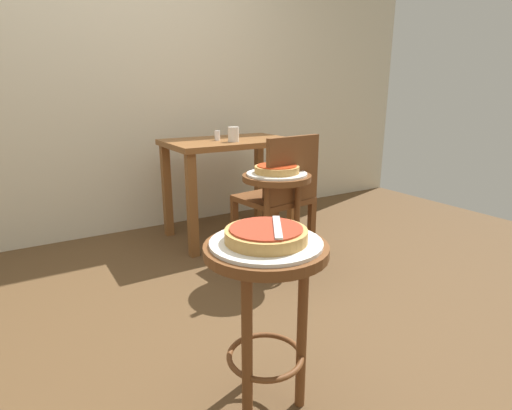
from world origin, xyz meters
The scene contains 13 objects.
ground_plane centered at (0.00, 0.00, 0.00)m, with size 6.00×6.00×0.00m, color brown.
back_wall centered at (0.00, 1.65, 1.50)m, with size 6.00×0.10×3.00m, color beige.
stool_foreground centered at (-0.02, -0.60, 0.47)m, with size 0.41×0.41×0.63m.
serving_plate_foreground centered at (-0.02, -0.60, 0.63)m, with size 0.37×0.37×0.01m, color white.
pizza_foreground centered at (-0.02, -0.60, 0.66)m, with size 0.27×0.27×0.05m.
stool_middle centered at (0.64, 0.31, 0.47)m, with size 0.41×0.41×0.63m.
serving_plate_middle centered at (0.64, 0.31, 0.63)m, with size 0.36×0.36×0.01m, color white.
pizza_middle centered at (0.64, 0.31, 0.66)m, with size 0.26×0.26×0.05m.
dining_table centered at (0.72, 1.08, 0.62)m, with size 0.94×0.60×0.76m.
cup_near_edge centered at (0.68, 0.93, 0.81)m, with size 0.08×0.08×0.10m, color silver.
condiment_shaker centered at (0.62, 1.07, 0.79)m, with size 0.04×0.04×0.07m, color white.
wooden_chair centered at (0.73, 0.41, 0.47)m, with size 0.45×0.45×0.85m.
pizza_server_knife centered at (0.01, -0.62, 0.69)m, with size 0.22×0.02×0.01m, color silver.
Camera 1 is at (-0.69, -1.63, 1.11)m, focal length 28.40 mm.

